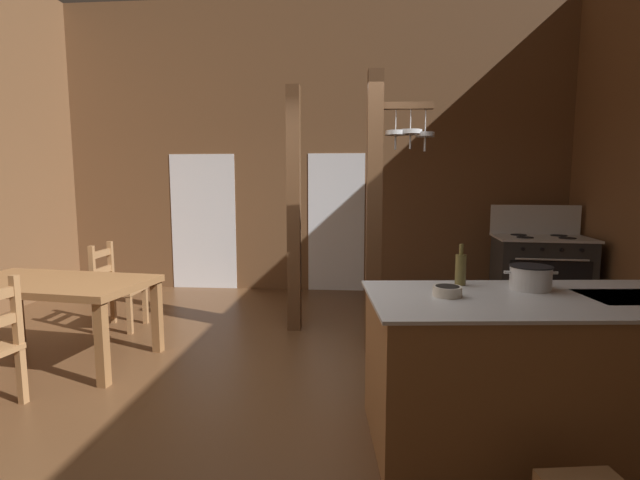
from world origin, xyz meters
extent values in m
cube|color=brown|center=(0.00, 0.00, -0.05)|extent=(8.20, 7.74, 0.10)
cube|color=brown|center=(0.00, 3.54, 2.13)|extent=(8.20, 0.14, 4.27)
cube|color=white|center=(-1.67, 3.47, 1.02)|extent=(1.00, 0.01, 2.05)
cube|color=white|center=(0.37, 3.47, 1.02)|extent=(0.84, 0.01, 2.05)
cube|color=olive|center=(1.83, -0.54, 0.45)|extent=(2.18, 1.10, 0.90)
cube|color=silver|center=(1.83, -0.54, 0.91)|extent=(2.24, 1.16, 0.02)
cube|color=black|center=(2.30, -0.50, 0.92)|extent=(0.56, 0.45, 0.00)
cube|color=black|center=(1.79, -0.11, 0.05)|extent=(1.99, 0.23, 0.10)
cube|color=#2B2B2B|center=(3.04, 2.68, 0.45)|extent=(1.16, 0.86, 0.90)
cube|color=black|center=(3.01, 2.30, 0.42)|extent=(0.93, 0.09, 0.52)
cylinder|color=silver|center=(3.01, 2.27, 0.70)|extent=(0.82, 0.10, 0.02)
cube|color=silver|center=(3.04, 2.68, 0.92)|extent=(1.21, 0.90, 0.03)
cube|color=silver|center=(3.07, 3.04, 1.12)|extent=(1.14, 0.14, 0.40)
cylinder|color=black|center=(3.28, 2.51, 0.94)|extent=(0.22, 0.22, 0.01)
cylinder|color=black|center=(2.78, 2.55, 0.94)|extent=(0.22, 0.22, 0.01)
cylinder|color=black|center=(3.30, 2.81, 0.94)|extent=(0.22, 0.22, 0.01)
cylinder|color=black|center=(2.81, 2.85, 0.94)|extent=(0.22, 0.22, 0.01)
cylinder|color=black|center=(3.34, 2.25, 0.82)|extent=(0.05, 0.03, 0.04)
cylinder|color=black|center=(3.12, 2.27, 0.82)|extent=(0.05, 0.03, 0.04)
cylinder|color=black|center=(2.90, 2.29, 0.82)|extent=(0.05, 0.03, 0.04)
cylinder|color=black|center=(2.68, 2.31, 0.82)|extent=(0.05, 0.03, 0.04)
cube|color=brown|center=(0.83, 0.99, 1.31)|extent=(0.15, 0.15, 2.62)
cube|color=brown|center=(1.06, 1.00, 2.30)|extent=(0.60, 0.11, 0.06)
cylinder|color=silver|center=(1.02, 1.00, 2.19)|extent=(0.01, 0.01, 0.22)
cylinder|color=silver|center=(1.02, 1.00, 2.06)|extent=(0.19, 0.19, 0.04)
cylinder|color=silver|center=(1.02, 1.00, 1.98)|extent=(0.02, 0.02, 0.14)
cylinder|color=silver|center=(1.16, 1.00, 2.19)|extent=(0.01, 0.01, 0.21)
cylinder|color=silver|center=(1.16, 1.00, 2.07)|extent=(0.22, 0.22, 0.04)
cylinder|color=silver|center=(1.16, 1.00, 1.99)|extent=(0.02, 0.02, 0.14)
cylinder|color=silver|center=(1.29, 1.01, 2.18)|extent=(0.01, 0.01, 0.24)
cylinder|color=silver|center=(1.29, 1.01, 2.04)|extent=(0.18, 0.18, 0.04)
cylinder|color=silver|center=(1.29, 1.01, 1.96)|extent=(0.02, 0.02, 0.14)
cube|color=brown|center=(0.00, 1.56, 1.31)|extent=(0.14, 0.14, 2.62)
cube|color=olive|center=(-2.04, 0.48, 0.71)|extent=(1.80, 1.10, 0.06)
cube|color=olive|center=(-2.78, 0.97, 0.34)|extent=(0.09, 0.09, 0.68)
cube|color=olive|center=(-1.21, 0.77, 0.34)|extent=(0.09, 0.09, 0.68)
cube|color=olive|center=(-1.31, 0.00, 0.34)|extent=(0.09, 0.09, 0.68)
cube|color=#9E7044|center=(-1.74, -0.32, 0.47)|extent=(0.06, 0.06, 0.95)
cube|color=#9E7044|center=(-1.93, 1.43, 0.43)|extent=(0.45, 0.45, 0.04)
cube|color=#9E7044|center=(-1.74, 1.62, 0.21)|extent=(0.05, 0.05, 0.41)
cube|color=#9E7044|center=(-1.73, 1.24, 0.21)|extent=(0.05, 0.05, 0.41)
cube|color=#9E7044|center=(-2.12, 1.61, 0.47)|extent=(0.05, 0.05, 0.95)
cube|color=#9E7044|center=(-2.11, 1.23, 0.47)|extent=(0.05, 0.05, 0.95)
cube|color=#9E7044|center=(-2.12, 1.42, 0.84)|extent=(0.05, 0.38, 0.07)
cube|color=#9E7044|center=(-2.12, 1.42, 0.65)|extent=(0.05, 0.38, 0.07)
cylinder|color=silver|center=(1.78, -0.35, 0.99)|extent=(0.25, 0.25, 0.14)
cylinder|color=black|center=(1.78, -0.35, 1.07)|extent=(0.26, 0.26, 0.01)
cylinder|color=silver|center=(1.64, -0.35, 1.03)|extent=(0.05, 0.02, 0.02)
cylinder|color=silver|center=(1.92, -0.35, 1.03)|extent=(0.05, 0.02, 0.02)
cylinder|color=silver|center=(1.22, -0.57, 0.95)|extent=(0.17, 0.17, 0.06)
cylinder|color=black|center=(1.22, -0.57, 0.98)|extent=(0.14, 0.14, 0.00)
cylinder|color=brown|center=(1.36, -0.25, 1.02)|extent=(0.07, 0.07, 0.20)
cylinder|color=brown|center=(1.36, -0.25, 1.16)|extent=(0.03, 0.03, 0.07)
camera|label=1|loc=(0.67, -3.27, 1.58)|focal=25.41mm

